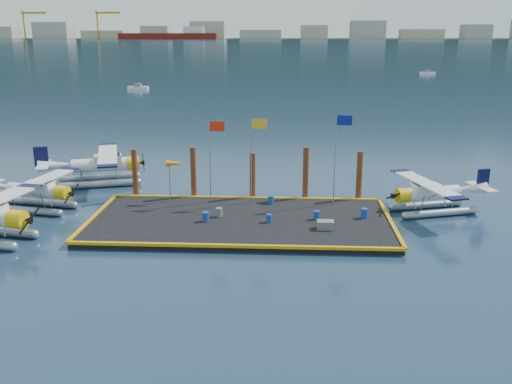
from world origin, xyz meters
The scene contains 23 objects.
ground centered at (0.00, 0.00, 0.00)m, with size 4000.00×4000.00×0.00m, color #183049.
dock centered at (0.00, 0.00, 0.20)m, with size 20.00×10.00×0.40m, color black.
dock_bumpers centered at (0.00, 0.00, 0.49)m, with size 20.25×10.25×0.18m, color #C38D0B, non-canonical shape.
far_backdrop centered at (239.91, 1737.52, 9.45)m, with size 3050.00×2050.00×810.00m.
seaplane_b centered at (-15.01, 2.43, 1.31)m, with size 7.80×8.50×3.01m.
seaplane_c centered at (-12.42, 9.95, 1.51)m, with size 9.06×9.72×3.47m.
seaplane_d centered at (13.27, 3.31, 1.30)m, with size 7.82×8.39×2.99m.
drum_0 centered at (-1.49, 0.40, 0.72)m, with size 0.45×0.45×0.63m, color slate.
drum_1 centered at (1.95, -0.58, 0.68)m, with size 0.39×0.39×0.56m, color navy.
drum_2 centered at (5.12, 0.22, 0.69)m, with size 0.41×0.41×0.58m, color navy.
drum_3 centered at (-2.28, -0.61, 0.72)m, with size 0.45×0.45×0.63m, color navy.
drum_4 centered at (8.34, 0.65, 0.73)m, with size 0.47×0.47×0.67m, color navy.
drum_5 centered at (1.94, 3.61, 0.70)m, with size 0.43×0.43×0.60m, color navy.
crate centered at (5.58, -1.68, 0.67)m, with size 1.08×0.72×0.54m, color slate.
flagpole_red centered at (-2.29, 3.80, 4.40)m, with size 1.14×0.08×6.00m.
flagpole_yellow centered at (0.70, 3.80, 4.51)m, with size 1.14×0.08×6.20m.
flagpole_blue centered at (6.70, 3.80, 4.69)m, with size 1.14×0.08×6.50m.
windsock centered at (-5.03, 3.80, 3.23)m, with size 1.40×0.44×3.12m.
piling_0 centered at (-8.50, 5.40, 2.00)m, with size 0.44×0.44×4.00m, color #452313.
piling_1 centered at (-4.00, 5.40, 2.10)m, with size 0.44×0.44×4.20m, color #452313.
piling_2 centered at (0.50, 5.40, 1.90)m, with size 0.44×0.44×3.80m, color #452313.
piling_3 centered at (4.50, 5.40, 2.15)m, with size 0.44×0.44×4.30m, color #452313.
piling_4 centered at (8.50, 5.40, 2.00)m, with size 0.44×0.44×4.00m, color #452313.
Camera 1 is at (2.99, -36.27, 12.61)m, focal length 40.00 mm.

